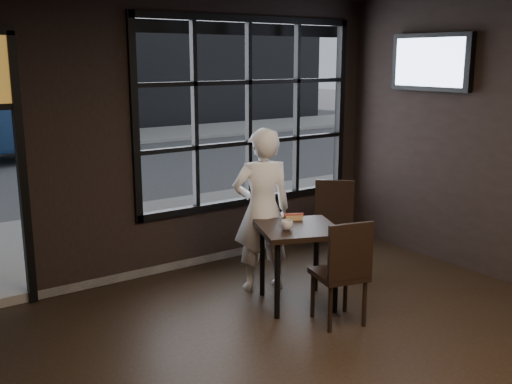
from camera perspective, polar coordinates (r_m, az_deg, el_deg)
window_frame at (r=7.35m, az=-0.71°, el=7.56°), size 3.06×0.12×2.28m
cafe_table at (r=6.09m, az=4.00°, el=-6.97°), size 0.98×0.98×0.82m
chair_near at (r=5.69m, az=7.91°, el=-7.42°), size 0.54×0.54×1.02m
chair_window at (r=6.99m, az=7.36°, el=-3.45°), size 0.65×0.65×1.06m
man at (r=6.34m, az=0.57°, el=-1.74°), size 0.74×0.61×1.75m
hotdog at (r=6.20m, az=3.61°, el=-2.39°), size 0.21×0.16×0.06m
cup at (r=5.83m, az=2.94°, el=-3.16°), size 0.17×0.17×0.10m
tv at (r=7.54m, az=16.34°, el=11.78°), size 0.13×1.15×0.67m
navy_car at (r=15.63m, az=-22.19°, el=5.92°), size 4.89×2.33×1.55m
tree_right at (r=18.23m, az=-15.53°, el=12.64°), size 2.16×2.16×3.68m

